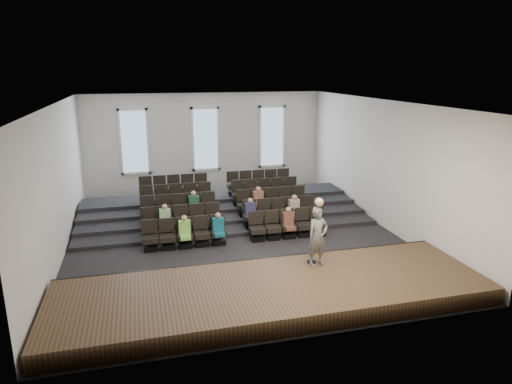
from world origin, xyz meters
TOP-DOWN VIEW (x-y plane):
  - ground at (0.00, 0.00)m, footprint 14.00×14.00m
  - ceiling at (0.00, 0.00)m, footprint 12.00×14.00m
  - wall_back at (0.00, 7.02)m, footprint 12.00×0.04m
  - wall_front at (0.00, -7.02)m, footprint 12.00×0.04m
  - wall_left at (-6.02, 0.00)m, footprint 0.04×14.00m
  - wall_right at (6.02, 0.00)m, footprint 0.04×14.00m
  - stage at (0.00, -5.10)m, footprint 11.80×3.60m
  - stage_lip at (0.00, -3.33)m, footprint 11.80×0.06m
  - risers at (0.00, 3.17)m, footprint 11.80×4.80m
  - seating_rows at (-0.00, 1.54)m, footprint 6.80×4.70m
  - windows at (0.00, 6.95)m, footprint 8.44×0.10m
  - audience at (0.00, 0.32)m, footprint 5.45×2.64m
  - speaker at (1.61, -4.21)m, footprint 0.72×0.55m
  - mic_stand at (1.52, -3.98)m, footprint 0.29×0.29m

SIDE VIEW (x-z plane):
  - ground at x=0.00m, z-range 0.00..0.00m
  - risers at x=0.00m, z-range -0.10..0.50m
  - stage at x=0.00m, z-range 0.00..0.50m
  - stage_lip at x=0.00m, z-range -0.01..0.51m
  - seating_rows at x=0.00m, z-range -0.15..1.52m
  - audience at x=0.00m, z-range 0.26..1.36m
  - mic_stand at x=1.52m, z-range 0.15..1.86m
  - speaker at x=1.61m, z-range 0.50..2.29m
  - wall_back at x=0.00m, z-range 0.00..5.00m
  - wall_front at x=0.00m, z-range 0.00..5.00m
  - wall_left at x=-6.02m, z-range 0.00..5.00m
  - wall_right at x=6.02m, z-range 0.00..5.00m
  - windows at x=0.00m, z-range 1.08..4.32m
  - ceiling at x=0.00m, z-range 5.00..5.02m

